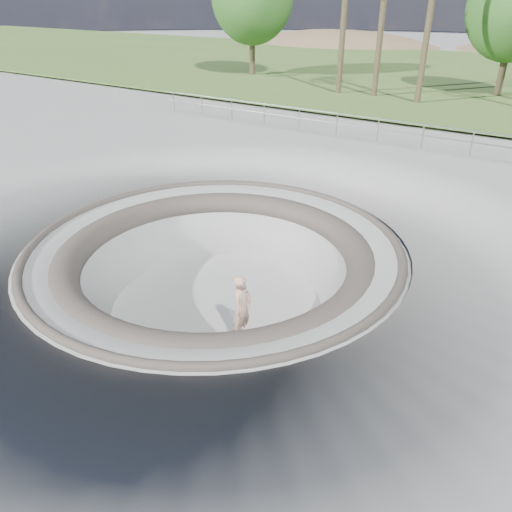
# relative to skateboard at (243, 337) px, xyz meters

# --- Properties ---
(ground) EXTENTS (180.00, 180.00, 0.00)m
(ground) POSITION_rel_skateboard_xyz_m (-1.58, 0.99, 1.83)
(ground) COLOR gray
(ground) RESTS_ON ground
(skate_bowl) EXTENTS (14.00, 14.00, 4.10)m
(skate_bowl) POSITION_rel_skateboard_xyz_m (-1.58, 0.99, 0.01)
(skate_bowl) COLOR gray
(skate_bowl) RESTS_ON ground
(grass_strip) EXTENTS (180.00, 36.00, 0.12)m
(grass_strip) POSITION_rel_skateboard_xyz_m (-1.58, 34.99, 2.05)
(grass_strip) COLOR #446327
(grass_strip) RESTS_ON ground
(safety_railing) EXTENTS (25.00, 0.06, 1.03)m
(safety_railing) POSITION_rel_skateboard_xyz_m (-1.58, 12.99, 2.53)
(safety_railing) COLOR gray
(safety_railing) RESTS_ON ground
(skateboard) EXTENTS (0.80, 0.23, 0.08)m
(skateboard) POSITION_rel_skateboard_xyz_m (0.00, 0.00, 0.00)
(skateboard) COLOR brown
(skateboard) RESTS_ON ground
(skater) EXTENTS (0.50, 0.70, 1.80)m
(skater) POSITION_rel_skateboard_xyz_m (0.00, 0.00, 0.92)
(skater) COLOR tan
(skater) RESTS_ON skateboard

